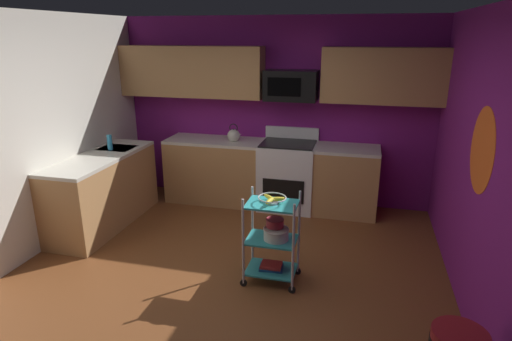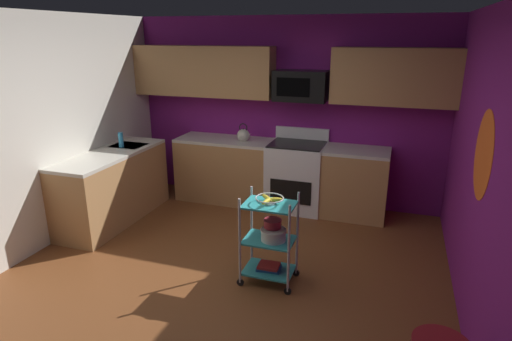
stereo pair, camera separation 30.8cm
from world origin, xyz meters
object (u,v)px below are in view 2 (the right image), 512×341
rolling_cart (269,240)px  kettle (243,135)px  mixing_bowl_large (273,234)px  oven_range (296,175)px  book_stack (269,267)px  microwave (301,86)px  dish_soap_bottle (121,140)px  fruit_bowl (269,199)px  mixing_bowl_small (273,223)px

rolling_cart → kettle: kettle is taller
rolling_cart → mixing_bowl_large: (0.04, 0.00, 0.07)m
oven_range → book_stack: oven_range is taller
oven_range → mixing_bowl_large: oven_range is taller
oven_range → book_stack: bearing=-84.3°
microwave → dish_soap_bottle: 2.49m
fruit_bowl → mixing_bowl_small: size_ratio=1.49×
microwave → kettle: 1.06m
fruit_bowl → kettle: size_ratio=1.03×
microwave → book_stack: microwave is taller
fruit_bowl → dish_soap_bottle: bearing=156.0°
microwave → rolling_cart: size_ratio=0.77×
mixing_bowl_small → kettle: kettle is taller
mixing_bowl_small → microwave: bearing=96.2°
dish_soap_bottle → kettle: bearing=31.9°
dish_soap_bottle → mixing_bowl_large: bearing=-23.6°
mixing_bowl_large → mixing_bowl_small: 0.11m
mixing_bowl_small → kettle: 2.18m
rolling_cart → microwave: bearing=95.4°
oven_range → mixing_bowl_large: bearing=-83.0°
rolling_cart → dish_soap_bottle: 2.67m
dish_soap_bottle → fruit_bowl: bearing=-24.0°
rolling_cart → mixing_bowl_large: size_ratio=3.63×
microwave → book_stack: bearing=-84.6°
fruit_bowl → book_stack: bearing=26.6°
kettle → mixing_bowl_large: bearing=-62.3°
mixing_bowl_small → dish_soap_bottle: 2.64m
mixing_bowl_large → dish_soap_bottle: size_ratio=1.26×
oven_range → mixing_bowl_small: bearing=-83.5°
mixing_bowl_small → kettle: bearing=117.7°
fruit_bowl → kettle: 2.17m
book_stack → microwave: bearing=95.4°
fruit_bowl → kettle: (-0.97, 1.93, 0.12)m
mixing_bowl_small → fruit_bowl: bearing=-121.7°
microwave → fruit_bowl: microwave is taller
microwave → mixing_bowl_large: (0.24, -2.04, -1.18)m
oven_range → dish_soap_bottle: size_ratio=5.50×
oven_range → mixing_bowl_large: 1.95m
microwave → fruit_bowl: 2.21m
oven_range → rolling_cart: size_ratio=1.20×
book_stack → rolling_cart: bearing=-26.6°
oven_range → dish_soap_bottle: dish_soap_bottle is taller
fruit_bowl → book_stack: 0.72m
dish_soap_bottle → book_stack: bearing=-24.0°
rolling_cart → fruit_bowl: rolling_cart is taller
oven_range → mixing_bowl_large: (0.24, -1.94, 0.04)m
rolling_cart → mixing_bowl_small: 0.17m
book_stack → kettle: (-0.97, 1.93, 0.84)m
kettle → oven_range: bearing=0.3°
mixing_bowl_large → kettle: bearing=117.7°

